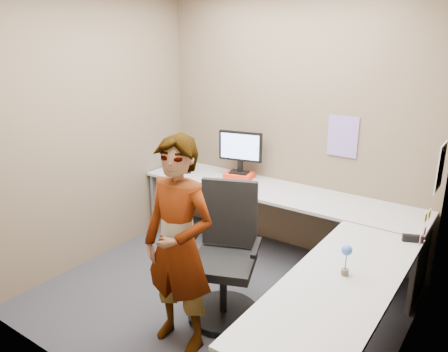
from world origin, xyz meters
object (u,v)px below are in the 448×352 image
Objects in this scene: monitor at (240,149)px; office_chair at (225,264)px; desk at (286,234)px; person at (179,246)px.

office_chair is (0.67, -1.25, -0.61)m from monitor.
desk is 1.09m from person.
monitor is 1.86m from person.
person reaches higher than desk.
person is at bearing -83.25° from monitor.
office_chair reaches higher than desk.
desk is 1.28m from monitor.
office_chair is at bearing 80.15° from person.
office_chair is 0.69× the size of person.
monitor is at bearing 107.30° from person.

